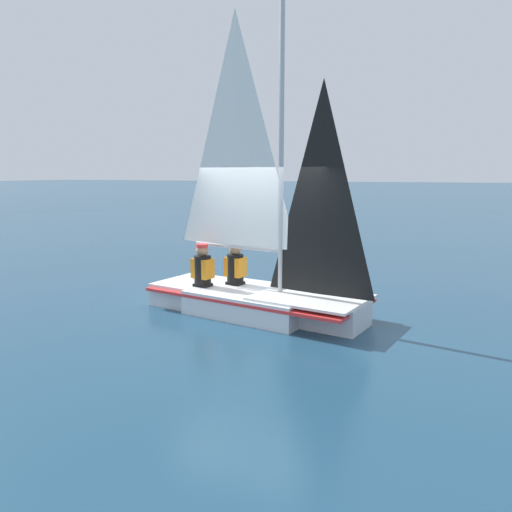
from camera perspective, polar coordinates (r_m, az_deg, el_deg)
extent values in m
plane|color=navy|center=(8.73, 0.00, -6.52)|extent=(260.00, 260.00, 0.00)
cube|color=silver|center=(8.67, 0.00, -5.24)|extent=(2.32, 1.79, 0.41)
cube|color=silver|center=(7.99, 9.16, -6.65)|extent=(1.00, 0.94, 0.41)
cube|color=silver|center=(9.54, -7.63, -3.95)|extent=(1.07, 1.38, 0.41)
cube|color=red|center=(8.64, 0.00, -4.41)|extent=(3.96, 2.07, 0.05)
cube|color=silver|center=(8.11, 6.33, -4.71)|extent=(1.92, 1.62, 0.04)
cylinder|color=#B7B7BC|center=(8.15, 2.92, 12.15)|extent=(0.08, 0.08, 4.76)
cylinder|color=#B7B7BC|center=(8.71, -2.25, 1.07)|extent=(1.76, 0.35, 0.07)
pyramid|color=white|center=(8.64, -2.34, 14.12)|extent=(1.67, 0.31, 3.88)
pyramid|color=black|center=(7.81, 7.52, 7.57)|extent=(1.29, 0.25, 3.30)
cube|color=black|center=(9.88, -9.86, -3.91)|extent=(0.08, 0.04, 0.28)
cube|color=black|center=(9.13, -2.37, -4.32)|extent=(0.31, 0.28, 0.45)
cylinder|color=black|center=(9.03, -2.39, -1.39)|extent=(0.34, 0.34, 0.50)
cube|color=orange|center=(9.02, -2.39, -1.23)|extent=(0.38, 0.31, 0.35)
sphere|color=#A87A56|center=(8.97, -2.40, 0.80)|extent=(0.22, 0.22, 0.22)
cylinder|color=black|center=(8.95, -2.41, 1.32)|extent=(0.24, 0.24, 0.06)
cube|color=black|center=(9.02, -6.07, -4.53)|extent=(0.31, 0.28, 0.45)
cylinder|color=black|center=(8.92, -6.13, -1.57)|extent=(0.34, 0.34, 0.50)
cube|color=orange|center=(8.91, -6.13, -1.41)|extent=(0.38, 0.31, 0.35)
sphere|color=#A87A56|center=(8.86, -6.17, 0.65)|extent=(0.22, 0.22, 0.22)
cylinder|color=red|center=(8.85, -6.18, 1.18)|extent=(0.24, 0.24, 0.06)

